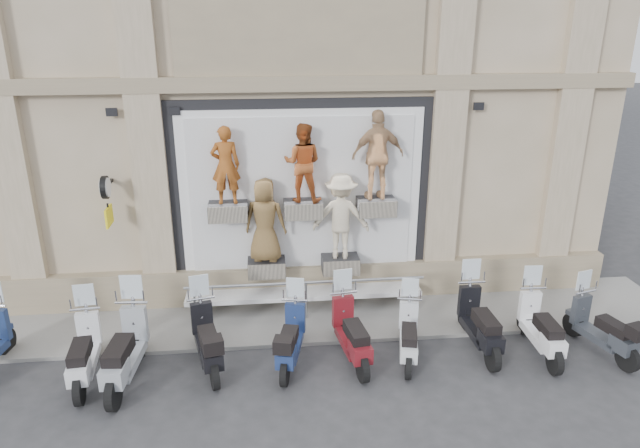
{
  "coord_description": "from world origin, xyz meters",
  "views": [
    {
      "loc": [
        -0.83,
        -8.67,
        6.1
      ],
      "look_at": [
        0.28,
        1.9,
        2.22
      ],
      "focal_mm": 32.0,
      "sensor_mm": 36.0,
      "label": 1
    }
  ],
  "objects_px": {
    "scooter_c": "(124,338)",
    "scooter_h": "(481,312)",
    "scooter_b": "(82,341)",
    "guard_rail": "(306,301)",
    "scooter_f": "(352,322)",
    "scooter_d": "(206,329)",
    "scooter_g": "(409,326)",
    "clock_sign_bracket": "(106,194)",
    "scooter_i": "(542,317)",
    "scooter_e": "(291,329)",
    "scooter_j": "(603,318)"
  },
  "relations": [
    {
      "from": "guard_rail",
      "to": "clock_sign_bracket",
      "type": "distance_m",
      "value": 4.57
    },
    {
      "from": "scooter_d",
      "to": "scooter_h",
      "type": "relative_size",
      "value": 0.97
    },
    {
      "from": "guard_rail",
      "to": "scooter_j",
      "type": "relative_size",
      "value": 2.8
    },
    {
      "from": "scooter_b",
      "to": "scooter_f",
      "type": "height_order",
      "value": "scooter_f"
    },
    {
      "from": "scooter_d",
      "to": "guard_rail",
      "type": "bearing_deg",
      "value": 24.0
    },
    {
      "from": "scooter_g",
      "to": "scooter_h",
      "type": "relative_size",
      "value": 0.87
    },
    {
      "from": "scooter_c",
      "to": "scooter_g",
      "type": "distance_m",
      "value": 5.11
    },
    {
      "from": "guard_rail",
      "to": "clock_sign_bracket",
      "type": "relative_size",
      "value": 4.96
    },
    {
      "from": "clock_sign_bracket",
      "to": "scooter_f",
      "type": "distance_m",
      "value": 5.42
    },
    {
      "from": "guard_rail",
      "to": "clock_sign_bracket",
      "type": "bearing_deg",
      "value": 173.16
    },
    {
      "from": "clock_sign_bracket",
      "to": "scooter_j",
      "type": "bearing_deg",
      "value": -13.49
    },
    {
      "from": "scooter_f",
      "to": "scooter_j",
      "type": "relative_size",
      "value": 1.07
    },
    {
      "from": "guard_rail",
      "to": "scooter_j",
      "type": "height_order",
      "value": "scooter_j"
    },
    {
      "from": "scooter_j",
      "to": "scooter_h",
      "type": "bearing_deg",
      "value": 155.65
    },
    {
      "from": "guard_rail",
      "to": "clock_sign_bracket",
      "type": "height_order",
      "value": "clock_sign_bracket"
    },
    {
      "from": "scooter_f",
      "to": "scooter_c",
      "type": "bearing_deg",
      "value": 175.88
    },
    {
      "from": "scooter_c",
      "to": "scooter_g",
      "type": "bearing_deg",
      "value": 6.81
    },
    {
      "from": "scooter_b",
      "to": "guard_rail",
      "type": "bearing_deg",
      "value": 16.52
    },
    {
      "from": "scooter_c",
      "to": "scooter_d",
      "type": "relative_size",
      "value": 1.11
    },
    {
      "from": "scooter_c",
      "to": "scooter_j",
      "type": "bearing_deg",
      "value": 4.82
    },
    {
      "from": "scooter_e",
      "to": "scooter_g",
      "type": "xyz_separation_m",
      "value": [
        2.2,
        -0.06,
        -0.04
      ]
    },
    {
      "from": "guard_rail",
      "to": "scooter_g",
      "type": "relative_size",
      "value": 2.93
    },
    {
      "from": "scooter_h",
      "to": "clock_sign_bracket",
      "type": "bearing_deg",
      "value": 164.81
    },
    {
      "from": "guard_rail",
      "to": "scooter_f",
      "type": "distance_m",
      "value": 1.72
    },
    {
      "from": "scooter_g",
      "to": "scooter_h",
      "type": "height_order",
      "value": "scooter_h"
    },
    {
      "from": "clock_sign_bracket",
      "to": "scooter_f",
      "type": "bearing_deg",
      "value": -23.33
    },
    {
      "from": "scooter_b",
      "to": "scooter_d",
      "type": "height_order",
      "value": "same"
    },
    {
      "from": "scooter_c",
      "to": "scooter_g",
      "type": "height_order",
      "value": "scooter_c"
    },
    {
      "from": "scooter_i",
      "to": "scooter_g",
      "type": "bearing_deg",
      "value": -178.81
    },
    {
      "from": "scooter_i",
      "to": "scooter_j",
      "type": "bearing_deg",
      "value": -2.84
    },
    {
      "from": "scooter_g",
      "to": "scooter_i",
      "type": "relative_size",
      "value": 0.9
    },
    {
      "from": "scooter_d",
      "to": "scooter_e",
      "type": "relative_size",
      "value": 1.06
    },
    {
      "from": "scooter_b",
      "to": "scooter_e",
      "type": "bearing_deg",
      "value": -4.03
    },
    {
      "from": "scooter_j",
      "to": "clock_sign_bracket",
      "type": "bearing_deg",
      "value": 151.32
    },
    {
      "from": "scooter_b",
      "to": "scooter_h",
      "type": "height_order",
      "value": "scooter_h"
    },
    {
      "from": "scooter_c",
      "to": "scooter_f",
      "type": "bearing_deg",
      "value": 8.46
    },
    {
      "from": "clock_sign_bracket",
      "to": "scooter_c",
      "type": "height_order",
      "value": "clock_sign_bracket"
    },
    {
      "from": "scooter_g",
      "to": "guard_rail",
      "type": "bearing_deg",
      "value": 151.64
    },
    {
      "from": "scooter_h",
      "to": "scooter_i",
      "type": "bearing_deg",
      "value": -13.18
    },
    {
      "from": "scooter_e",
      "to": "guard_rail",
      "type": "bearing_deg",
      "value": 87.87
    },
    {
      "from": "clock_sign_bracket",
      "to": "scooter_g",
      "type": "bearing_deg",
      "value": -20.01
    },
    {
      "from": "scooter_b",
      "to": "scooter_f",
      "type": "xyz_separation_m",
      "value": [
        4.77,
        0.13,
        0.0
      ]
    },
    {
      "from": "scooter_g",
      "to": "scooter_f",
      "type": "bearing_deg",
      "value": -170.77
    },
    {
      "from": "scooter_c",
      "to": "scooter_f",
      "type": "relative_size",
      "value": 1.1
    },
    {
      "from": "guard_rail",
      "to": "scooter_c",
      "type": "bearing_deg",
      "value": -151.79
    },
    {
      "from": "scooter_i",
      "to": "scooter_e",
      "type": "bearing_deg",
      "value": -178.77
    },
    {
      "from": "scooter_d",
      "to": "scooter_e",
      "type": "bearing_deg",
      "value": -16.24
    },
    {
      "from": "scooter_b",
      "to": "scooter_h",
      "type": "xyz_separation_m",
      "value": [
        7.28,
        0.24,
        0.03
      ]
    },
    {
      "from": "guard_rail",
      "to": "scooter_d",
      "type": "bearing_deg",
      "value": -142.8
    },
    {
      "from": "scooter_c",
      "to": "scooter_h",
      "type": "relative_size",
      "value": 1.07
    }
  ]
}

